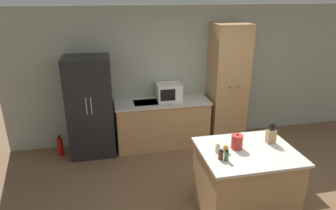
{
  "coord_description": "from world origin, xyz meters",
  "views": [
    {
      "loc": [
        -1.71,
        -3.15,
        2.81
      ],
      "look_at": [
        -0.76,
        1.4,
        1.05
      ],
      "focal_mm": 32.0,
      "sensor_mm": 36.0,
      "label": 1
    }
  ],
  "objects_px": {
    "spice_bottle_tall_dark": "(221,155)",
    "kettle": "(237,142)",
    "spice_bottle_amber_oil": "(226,149)",
    "fire_extinguisher": "(60,146)",
    "refrigerator": "(90,107)",
    "spice_bottle_short_red": "(227,155)",
    "spice_bottle_green_herb": "(218,148)",
    "pantry_cabinet": "(227,85)",
    "knife_block": "(271,136)",
    "microwave": "(169,92)"
  },
  "relations": [
    {
      "from": "spice_bottle_amber_oil",
      "to": "refrigerator",
      "type": "bearing_deg",
      "value": 130.96
    },
    {
      "from": "refrigerator",
      "to": "spice_bottle_short_red",
      "type": "distance_m",
      "value": 2.76
    },
    {
      "from": "kettle",
      "to": "fire_extinguisher",
      "type": "height_order",
      "value": "kettle"
    },
    {
      "from": "kettle",
      "to": "fire_extinguisher",
      "type": "xyz_separation_m",
      "value": [
        -2.51,
        1.94,
        -0.82
      ]
    },
    {
      "from": "spice_bottle_amber_oil",
      "to": "fire_extinguisher",
      "type": "xyz_separation_m",
      "value": [
        -2.34,
        2.0,
        -0.78
      ]
    },
    {
      "from": "microwave",
      "to": "spice_bottle_short_red",
      "type": "bearing_deg",
      "value": -84.39
    },
    {
      "from": "spice_bottle_short_red",
      "to": "kettle",
      "type": "bearing_deg",
      "value": 46.66
    },
    {
      "from": "refrigerator",
      "to": "knife_block",
      "type": "bearing_deg",
      "value": -37.91
    },
    {
      "from": "knife_block",
      "to": "kettle",
      "type": "distance_m",
      "value": 0.51
    },
    {
      "from": "refrigerator",
      "to": "spice_bottle_tall_dark",
      "type": "relative_size",
      "value": 13.73
    },
    {
      "from": "pantry_cabinet",
      "to": "knife_block",
      "type": "distance_m",
      "value": 1.93
    },
    {
      "from": "refrigerator",
      "to": "spice_bottle_green_herb",
      "type": "bearing_deg",
      "value": -50.47
    },
    {
      "from": "pantry_cabinet",
      "to": "spice_bottle_amber_oil",
      "type": "relative_size",
      "value": 22.77
    },
    {
      "from": "spice_bottle_tall_dark",
      "to": "kettle",
      "type": "relative_size",
      "value": 0.63
    },
    {
      "from": "kettle",
      "to": "fire_extinguisher",
      "type": "relative_size",
      "value": 0.53
    },
    {
      "from": "kettle",
      "to": "refrigerator",
      "type": "bearing_deg",
      "value": 134.71
    },
    {
      "from": "refrigerator",
      "to": "spice_bottle_amber_oil",
      "type": "height_order",
      "value": "refrigerator"
    },
    {
      "from": "spice_bottle_amber_oil",
      "to": "spice_bottle_green_herb",
      "type": "xyz_separation_m",
      "value": [
        -0.1,
        0.02,
        0.01
      ]
    },
    {
      "from": "microwave",
      "to": "spice_bottle_tall_dark",
      "type": "xyz_separation_m",
      "value": [
        0.17,
        -2.26,
        -0.09
      ]
    },
    {
      "from": "knife_block",
      "to": "spice_bottle_green_herb",
      "type": "distance_m",
      "value": 0.79
    },
    {
      "from": "pantry_cabinet",
      "to": "kettle",
      "type": "distance_m",
      "value": 2.08
    },
    {
      "from": "refrigerator",
      "to": "microwave",
      "type": "distance_m",
      "value": 1.45
    },
    {
      "from": "pantry_cabinet",
      "to": "spice_bottle_short_red",
      "type": "relative_size",
      "value": 15.06
    },
    {
      "from": "knife_block",
      "to": "spice_bottle_amber_oil",
      "type": "xyz_separation_m",
      "value": [
        -0.69,
        -0.11,
        -0.05
      ]
    },
    {
      "from": "knife_block",
      "to": "spice_bottle_green_herb",
      "type": "relative_size",
      "value": 2.34
    },
    {
      "from": "spice_bottle_short_red",
      "to": "spice_bottle_tall_dark",
      "type": "bearing_deg",
      "value": 140.53
    },
    {
      "from": "spice_bottle_tall_dark",
      "to": "fire_extinguisher",
      "type": "bearing_deg",
      "value": 135.77
    },
    {
      "from": "spice_bottle_tall_dark",
      "to": "refrigerator",
      "type": "bearing_deg",
      "value": 126.85
    },
    {
      "from": "pantry_cabinet",
      "to": "spice_bottle_green_herb",
      "type": "height_order",
      "value": "pantry_cabinet"
    },
    {
      "from": "pantry_cabinet",
      "to": "knife_block",
      "type": "bearing_deg",
      "value": -94.58
    },
    {
      "from": "refrigerator",
      "to": "fire_extinguisher",
      "type": "xyz_separation_m",
      "value": [
        -0.6,
        -0.0,
        -0.72
      ]
    },
    {
      "from": "microwave",
      "to": "spice_bottle_short_red",
      "type": "relative_size",
      "value": 3.01
    },
    {
      "from": "spice_bottle_amber_oil",
      "to": "fire_extinguisher",
      "type": "bearing_deg",
      "value": 139.41
    },
    {
      "from": "microwave",
      "to": "spice_bottle_tall_dark",
      "type": "height_order",
      "value": "microwave"
    },
    {
      "from": "pantry_cabinet",
      "to": "microwave",
      "type": "bearing_deg",
      "value": 176.15
    },
    {
      "from": "spice_bottle_short_red",
      "to": "fire_extinguisher",
      "type": "height_order",
      "value": "spice_bottle_short_red"
    },
    {
      "from": "microwave",
      "to": "fire_extinguisher",
      "type": "height_order",
      "value": "microwave"
    },
    {
      "from": "pantry_cabinet",
      "to": "spice_bottle_tall_dark",
      "type": "xyz_separation_m",
      "value": [
        -0.96,
        -2.18,
        -0.18
      ]
    },
    {
      "from": "pantry_cabinet",
      "to": "spice_bottle_tall_dark",
      "type": "relative_size",
      "value": 17.49
    },
    {
      "from": "spice_bottle_amber_oil",
      "to": "kettle",
      "type": "bearing_deg",
      "value": 20.3
    },
    {
      "from": "spice_bottle_short_red",
      "to": "fire_extinguisher",
      "type": "distance_m",
      "value": 3.26
    },
    {
      "from": "microwave",
      "to": "spice_bottle_amber_oil",
      "type": "relative_size",
      "value": 4.55
    },
    {
      "from": "refrigerator",
      "to": "spice_bottle_short_red",
      "type": "bearing_deg",
      "value": -52.8
    },
    {
      "from": "spice_bottle_tall_dark",
      "to": "spice_bottle_green_herb",
      "type": "height_order",
      "value": "spice_bottle_tall_dark"
    },
    {
      "from": "spice_bottle_short_red",
      "to": "refrigerator",
      "type": "bearing_deg",
      "value": 127.2
    },
    {
      "from": "kettle",
      "to": "spice_bottle_short_red",
      "type": "bearing_deg",
      "value": -133.34
    },
    {
      "from": "spice_bottle_tall_dark",
      "to": "fire_extinguisher",
      "type": "distance_m",
      "value": 3.19
    },
    {
      "from": "knife_block",
      "to": "spice_bottle_tall_dark",
      "type": "bearing_deg",
      "value": -161.88
    },
    {
      "from": "knife_block",
      "to": "spice_bottle_short_red",
      "type": "bearing_deg",
      "value": -157.69
    },
    {
      "from": "spice_bottle_amber_oil",
      "to": "spice_bottle_green_herb",
      "type": "relative_size",
      "value": 0.81
    }
  ]
}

